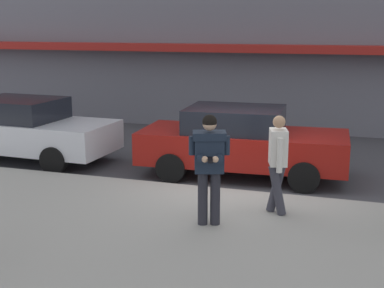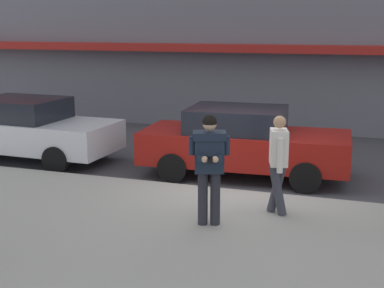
% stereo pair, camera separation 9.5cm
% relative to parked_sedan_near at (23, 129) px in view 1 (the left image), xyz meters
% --- Properties ---
extents(ground_plane, '(80.00, 80.00, 0.00)m').
position_rel_parked_sedan_near_xyz_m(ground_plane, '(5.61, -1.00, -0.79)').
color(ground_plane, '#3D3D42').
extents(sidewalk, '(32.00, 5.30, 0.14)m').
position_rel_parked_sedan_near_xyz_m(sidewalk, '(6.61, -3.85, -0.72)').
color(sidewalk, '#99968E').
rests_on(sidewalk, ground).
extents(curb_paint_line, '(28.00, 0.12, 0.01)m').
position_rel_parked_sedan_near_xyz_m(curb_paint_line, '(6.61, -0.95, -0.79)').
color(curb_paint_line, silver).
rests_on(curb_paint_line, ground).
extents(parked_sedan_near, '(4.57, 2.06, 1.54)m').
position_rel_parked_sedan_near_xyz_m(parked_sedan_near, '(0.00, 0.00, 0.00)').
color(parked_sedan_near, silver).
rests_on(parked_sedan_near, ground).
extents(parked_sedan_mid, '(4.59, 2.11, 1.54)m').
position_rel_parked_sedan_near_xyz_m(parked_sedan_mid, '(5.43, 0.23, 0.00)').
color(parked_sedan_mid, maroon).
rests_on(parked_sedan_mid, ground).
extents(man_texting_on_phone, '(0.62, 0.65, 1.81)m').
position_rel_parked_sedan_near_xyz_m(man_texting_on_phone, '(5.68, -3.19, 0.46)').
color(man_texting_on_phone, '#23232B').
rests_on(man_texting_on_phone, sidewalk).
extents(pedestrian_in_light_coat, '(0.40, 0.58, 1.70)m').
position_rel_parked_sedan_near_xyz_m(pedestrian_in_light_coat, '(6.63, -2.31, 0.32)').
color(pedestrian_in_light_coat, '#33333D').
rests_on(pedestrian_in_light_coat, sidewalk).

